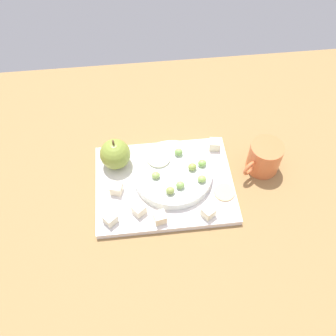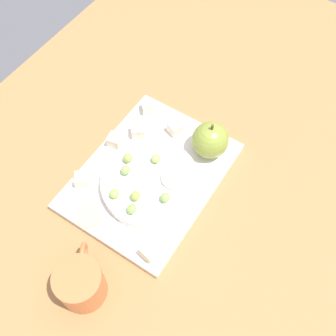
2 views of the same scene
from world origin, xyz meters
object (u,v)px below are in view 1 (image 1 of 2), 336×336
(cheese_cube_3, at_px, (215,144))
(grape_3, at_px, (202,163))
(grape_4, at_px, (170,191))
(apple_slice_0, at_px, (158,158))
(cup, at_px, (264,157))
(cheese_cube_2, at_px, (160,218))
(grape_6, at_px, (179,185))
(cracker_0, at_px, (224,192))
(grape_2, at_px, (179,152))
(grape_0, at_px, (156,175))
(apple_whole, at_px, (115,154))
(cheese_cube_5, at_px, (139,209))
(cheese_cube_0, at_px, (116,189))
(cheese_cube_4, at_px, (208,212))
(grape_5, at_px, (202,179))
(cheese_cube_1, at_px, (110,219))
(serving_dish, at_px, (173,174))
(grape_1, at_px, (192,166))
(platter, at_px, (164,184))

(cheese_cube_3, height_order, grape_3, grape_3)
(grape_4, relative_size, apple_slice_0, 0.34)
(apple_slice_0, bearing_deg, cup, 174.50)
(grape_4, bearing_deg, cheese_cube_2, 62.38)
(grape_6, relative_size, cup, 0.19)
(cracker_0, bearing_deg, grape_2, -48.41)
(cup, bearing_deg, grape_0, 6.10)
(cracker_0, bearing_deg, apple_whole, -24.76)
(cheese_cube_3, height_order, cheese_cube_5, same)
(cheese_cube_0, bearing_deg, cheese_cube_4, 157.14)
(cheese_cube_3, xyz_separation_m, grape_4, (0.13, 0.14, 0.02))
(grape_3, bearing_deg, grape_5, 79.97)
(cheese_cube_4, relative_size, apple_slice_0, 0.44)
(cheese_cube_1, bearing_deg, cheese_cube_4, 178.24)
(cheese_cube_4, relative_size, grape_2, 1.29)
(serving_dish, height_order, cracker_0, serving_dish)
(serving_dish, height_order, cheese_cube_0, cheese_cube_0)
(serving_dish, distance_m, cracker_0, 0.13)
(cracker_0, xyz_separation_m, grape_1, (0.07, -0.06, 0.03))
(cheese_cube_2, distance_m, cup, 0.29)
(cheese_cube_3, height_order, grape_6, grape_6)
(serving_dish, xyz_separation_m, grape_6, (-0.01, 0.05, 0.02))
(cheese_cube_3, xyz_separation_m, grape_6, (0.11, 0.12, 0.02))
(apple_slice_0, bearing_deg, cheese_cube_5, 66.33)
(cheese_cube_4, relative_size, cracker_0, 0.52)
(grape_4, bearing_deg, grape_5, -162.21)
(apple_whole, relative_size, cracker_0, 1.51)
(cheese_cube_0, bearing_deg, grape_0, -171.00)
(platter, bearing_deg, apple_whole, -31.94)
(grape_1, height_order, grape_5, grape_1)
(cheese_cube_0, height_order, cheese_cube_5, same)
(platter, height_order, cheese_cube_0, cheese_cube_0)
(cheese_cube_1, relative_size, cheese_cube_3, 1.00)
(cheese_cube_1, distance_m, grape_0, 0.14)
(cheese_cube_4, distance_m, grape_1, 0.12)
(grape_1, xyz_separation_m, grape_6, (0.04, 0.05, -0.00))
(cheese_cube_2, relative_size, grape_5, 1.29)
(cheese_cube_3, distance_m, grape_3, 0.08)
(cheese_cube_5, relative_size, grape_6, 1.29)
(cheese_cube_4, bearing_deg, apple_slice_0, -57.71)
(cheese_cube_5, bearing_deg, serving_dish, -133.96)
(cheese_cube_4, distance_m, grape_4, 0.10)
(grape_6, bearing_deg, grape_1, -127.11)
(grape_3, bearing_deg, platter, 14.43)
(cheese_cube_2, relative_size, grape_3, 1.29)
(cheese_cube_2, xyz_separation_m, cup, (-0.26, -0.13, 0.01))
(cheese_cube_0, xyz_separation_m, cup, (-0.35, -0.04, 0.01))
(grape_4, bearing_deg, grape_6, -150.07)
(platter, distance_m, grape_1, 0.08)
(cheese_cube_0, height_order, grape_5, grape_5)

